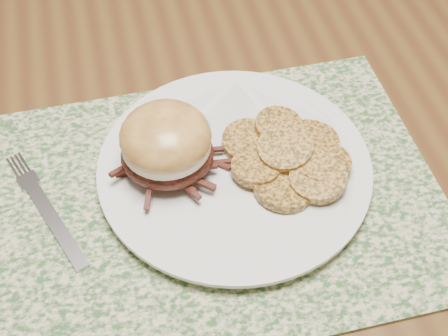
% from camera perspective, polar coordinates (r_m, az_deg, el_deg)
% --- Properties ---
extents(placemat, '(0.45, 0.33, 0.00)m').
position_cam_1_polar(placemat, '(0.62, -0.96, -2.78)').
color(placemat, '#34582D').
rests_on(placemat, dining_table).
extents(dinner_plate, '(0.26, 0.26, 0.02)m').
position_cam_1_polar(dinner_plate, '(0.63, 0.96, -0.04)').
color(dinner_plate, white).
rests_on(dinner_plate, placemat).
extents(pork_sandwich, '(0.11, 0.11, 0.07)m').
position_cam_1_polar(pork_sandwich, '(0.60, -5.30, 2.21)').
color(pork_sandwich, black).
rests_on(pork_sandwich, dinner_plate).
extents(roasted_potatoes, '(0.14, 0.15, 0.03)m').
position_cam_1_polar(roasted_potatoes, '(0.62, 5.98, 1.04)').
color(roasted_potatoes, '#B88136').
rests_on(roasted_potatoes, dinner_plate).
extents(fork, '(0.07, 0.16, 0.00)m').
position_cam_1_polar(fork, '(0.63, -16.02, -3.50)').
color(fork, '#B2B2B9').
rests_on(fork, placemat).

